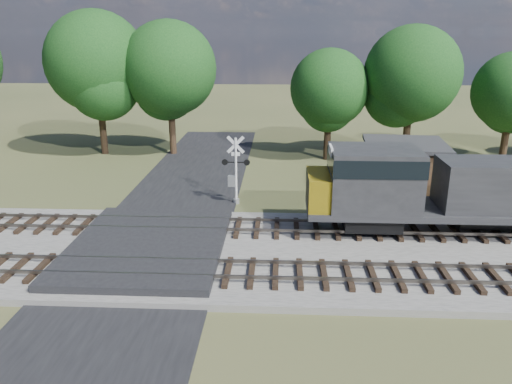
{
  "coord_description": "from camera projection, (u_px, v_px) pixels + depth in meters",
  "views": [
    {
      "loc": [
        6.12,
        -20.66,
        9.92
      ],
      "look_at": [
        4.98,
        2.0,
        2.63
      ],
      "focal_mm": 35.0,
      "sensor_mm": 36.0,
      "label": 1
    }
  ],
  "objects": [
    {
      "name": "ground",
      "position": [
        146.0,
        258.0,
        22.97
      ],
      "size": [
        160.0,
        160.0,
        0.0
      ],
      "primitive_type": "plane",
      "color": "#404A27",
      "rests_on": "ground"
    },
    {
      "name": "ballast_bed",
      "position": [
        363.0,
        255.0,
        22.92
      ],
      "size": [
        140.0,
        10.0,
        0.3
      ],
      "primitive_type": "cube",
      "color": "gray",
      "rests_on": "ground"
    },
    {
      "name": "road",
      "position": [
        146.0,
        257.0,
        22.96
      ],
      "size": [
        7.0,
        60.0,
        0.08
      ],
      "primitive_type": "cube",
      "color": "black",
      "rests_on": "ground"
    },
    {
      "name": "crossing_panel",
      "position": [
        148.0,
        247.0,
        23.35
      ],
      "size": [
        7.0,
        9.0,
        0.62
      ],
      "primitive_type": "cube",
      "color": "#262628",
      "rests_on": "ground"
    },
    {
      "name": "track_near",
      "position": [
        207.0,
        271.0,
        20.79
      ],
      "size": [
        140.0,
        2.6,
        0.33
      ],
      "color": "black",
      "rests_on": "ballast_bed"
    },
    {
      "name": "track_far",
      "position": [
        221.0,
        227.0,
        25.55
      ],
      "size": [
        140.0,
        2.6,
        0.33
      ],
      "color": "black",
      "rests_on": "ballast_bed"
    },
    {
      "name": "crossing_signal_far",
      "position": [
        235.0,
        176.0,
        29.74
      ],
      "size": [
        1.68,
        0.36,
        4.17
      ],
      "rotation": [
        0.0,
        0.0,
        3.11
      ],
      "color": "silver",
      "rests_on": "ground"
    },
    {
      "name": "equipment_shed",
      "position": [
        403.0,
        168.0,
        31.52
      ],
      "size": [
        5.37,
        5.37,
        3.38
      ],
      "rotation": [
        0.0,
        0.0,
        -0.09
      ],
      "color": "#40271B",
      "rests_on": "ground"
    },
    {
      "name": "treeline",
      "position": [
        234.0,
        73.0,
        39.64
      ],
      "size": [
        78.05,
        9.9,
        11.73
      ],
      "color": "black",
      "rests_on": "ground"
    }
  ]
}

